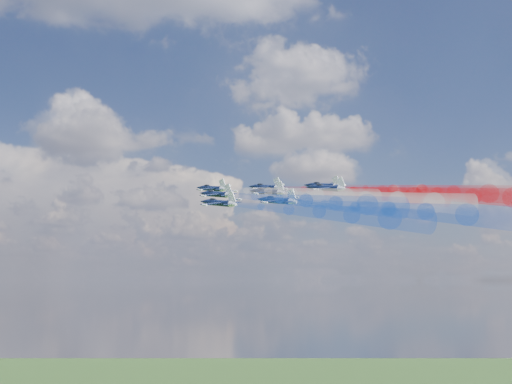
{
  "coord_description": "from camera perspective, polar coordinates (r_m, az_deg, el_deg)",
  "views": [
    {
      "loc": [
        -17.51,
        -141.21,
        127.85
      ],
      "look_at": [
        -6.89,
        15.46,
        151.01
      ],
      "focal_mm": 42.24,
      "sensor_mm": 36.0,
      "label": 1
    }
  ],
  "objects": [
    {
      "name": "jet_inner_left",
      "position": [
        155.5,
        -3.73,
        -0.21
      ],
      "size": [
        17.45,
        17.95,
        7.98
      ],
      "primitive_type": null,
      "rotation": [
        0.15,
        -0.22,
        0.66
      ],
      "color": "black"
    },
    {
      "name": "trail_center_third",
      "position": [
        134.67,
        10.36,
        -0.57
      ],
      "size": [
        35.46,
        41.76,
        12.88
      ],
      "primitive_type": null,
      "rotation": [
        0.15,
        -0.22,
        0.66
      ],
      "color": "white"
    },
    {
      "name": "trail_inner_left",
      "position": [
        133.05,
        4.77,
        -0.84
      ],
      "size": [
        35.46,
        41.76,
        12.88
      ],
      "primitive_type": null,
      "rotation": [
        0.15,
        -0.22,
        0.66
      ],
      "color": "blue"
    },
    {
      "name": "jet_center_third",
      "position": [
        155.09,
        1.12,
        0.01
      ],
      "size": [
        17.45,
        17.95,
        7.98
      ],
      "primitive_type": null,
      "rotation": [
        0.15,
        -0.22,
        0.66
      ],
      "color": "black"
    },
    {
      "name": "jet_outer_left",
      "position": [
        142.58,
        -3.5,
        -1.04
      ],
      "size": [
        17.45,
        17.95,
        7.98
      ],
      "primitive_type": null,
      "rotation": [
        0.15,
        -0.22,
        0.66
      ],
      "color": "black"
    },
    {
      "name": "jet_inner_right",
      "position": [
        169.92,
        0.95,
        0.45
      ],
      "size": [
        17.45,
        17.95,
        7.98
      ],
      "primitive_type": null,
      "rotation": [
        0.15,
        -0.22,
        0.66
      ],
      "color": "black"
    },
    {
      "name": "trail_outer_right",
      "position": [
        149.71,
        15.44,
        0.14
      ],
      "size": [
        35.46,
        41.76,
        12.88
      ],
      "primitive_type": null,
      "rotation": [
        0.15,
        -0.22,
        0.66
      ],
      "color": "red"
    },
    {
      "name": "trail_rear_right",
      "position": [
        135.58,
        16.76,
        -0.16
      ],
      "size": [
        35.46,
        41.76,
        12.88
      ],
      "primitive_type": null,
      "rotation": [
        0.15,
        -0.22,
        0.66
      ],
      "color": "red"
    },
    {
      "name": "trail_outer_left",
      "position": [
        120.41,
        5.95,
        -1.88
      ],
      "size": [
        35.46,
        41.76,
        12.88
      ],
      "primitive_type": null,
      "rotation": [
        0.15,
        -0.22,
        0.66
      ],
      "color": "blue"
    },
    {
      "name": "jet_rear_right",
      "position": [
        153.46,
        6.71,
        0.37
      ],
      "size": [
        17.45,
        17.95,
        7.98
      ],
      "primitive_type": null,
      "rotation": [
        0.15,
        -0.22,
        0.66
      ],
      "color": "black"
    },
    {
      "name": "jet_outer_right",
      "position": [
        167.95,
        6.39,
        0.59
      ],
      "size": [
        17.45,
        17.95,
        7.98
      ],
      "primitive_type": null,
      "rotation": [
        0.15,
        -0.22,
        0.66
      ],
      "color": "black"
    },
    {
      "name": "trail_rear_left",
      "position": [
        122.16,
        12.44,
        -1.58
      ],
      "size": [
        35.46,
        41.76,
        12.88
      ],
      "primitive_type": null,
      "rotation": [
        0.15,
        -0.22,
        0.66
      ],
      "color": "blue"
    },
    {
      "name": "jet_lead",
      "position": [
        170.44,
        -4.16,
        0.34
      ],
      "size": [
        17.45,
        17.95,
        7.98
      ],
      "primitive_type": null,
      "rotation": [
        0.15,
        -0.22,
        0.66
      ],
      "color": "black"
    },
    {
      "name": "trail_inner_right",
      "position": [
        149.24,
        9.26,
        -0.01
      ],
      "size": [
        35.46,
        41.76,
        12.88
      ],
      "primitive_type": null,
      "rotation": [
        0.15,
        -0.22,
        0.66
      ],
      "color": "red"
    },
    {
      "name": "trail_lead",
      "position": [
        147.66,
        3.42,
        -0.14
      ],
      "size": [
        35.46,
        41.76,
        12.88
      ],
      "primitive_type": null,
      "rotation": [
        0.15,
        -0.22,
        0.66
      ],
      "color": "white"
    },
    {
      "name": "jet_rear_left",
      "position": [
        141.94,
        2.07,
        -0.81
      ],
      "size": [
        17.45,
        17.95,
        7.98
      ],
      "primitive_type": null,
      "rotation": [
        0.15,
        -0.22,
        0.66
      ],
      "color": "black"
    }
  ]
}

